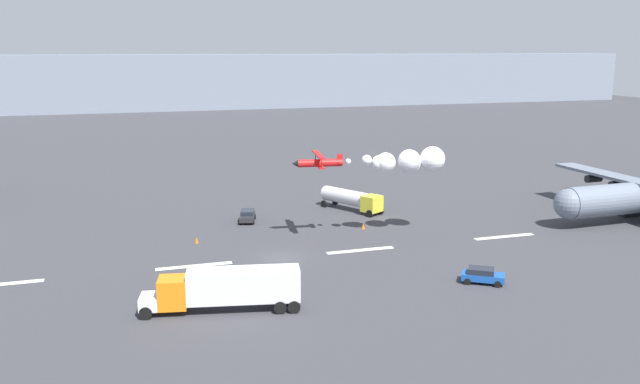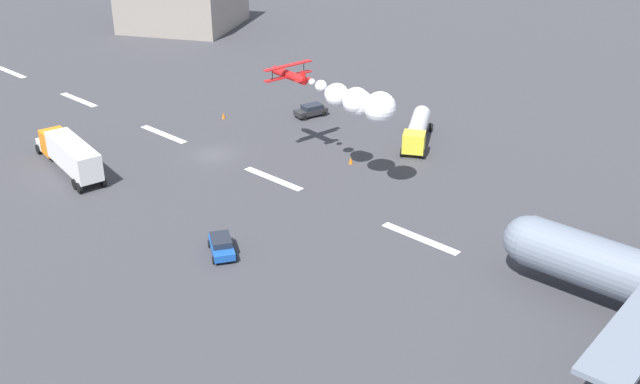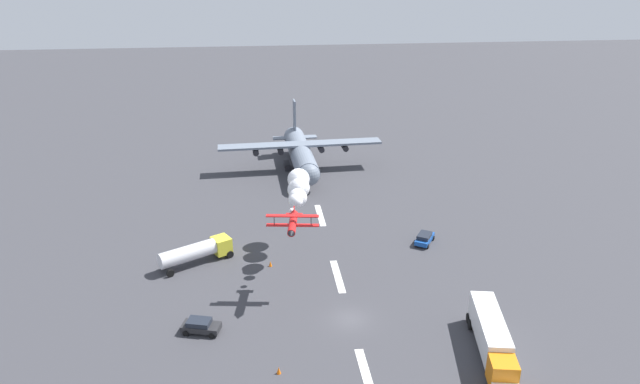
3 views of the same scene
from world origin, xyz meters
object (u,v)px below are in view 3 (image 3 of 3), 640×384
Objects in this scene: cargo_transport_plane at (301,155)px; traffic_cone_far at (270,264)px; airport_staff_sedan at (201,326)px; traffic_cone_near at (279,370)px; stunt_biplane_red at (298,190)px; fuel_tanker_truck at (197,252)px; semi_truck_orange at (492,339)px; followme_car_yellow at (425,238)px.

traffic_cone_far is at bearing 168.36° from cargo_transport_plane.
traffic_cone_far is (13.31, -8.03, -0.44)m from airport_staff_sedan.
stunt_biplane_red is at bearing -9.39° from traffic_cone_near.
airport_staff_sedan is at bearing -174.08° from fuel_tanker_truck.
semi_truck_orange is at bearing -165.75° from cargo_transport_plane.
traffic_cone_near is at bearing -179.99° from traffic_cone_far.
followme_car_yellow is 33.27m from traffic_cone_near.
stunt_biplane_red is 24.74× the size of traffic_cone_far.
cargo_transport_plane is 56.75m from traffic_cone_near.
fuel_tanker_truck reaches higher than traffic_cone_far.
semi_truck_orange reaches higher than traffic_cone_near.
cargo_transport_plane is 32.29m from stunt_biplane_red.
traffic_cone_near is at bearing 138.55° from followme_car_yellow.
cargo_transport_plane reaches higher than traffic_cone_far.
cargo_transport_plane is 3.19× the size of fuel_tanker_truck.
traffic_cone_far is (-1.96, -9.61, -1.37)m from fuel_tanker_truck.
stunt_biplane_red is 4.17× the size of airport_staff_sedan.
traffic_cone_far is at bearing -31.10° from airport_staff_sedan.
airport_staff_sedan is 11.11m from traffic_cone_near.
airport_staff_sedan is (-15.26, -1.58, -0.94)m from fuel_tanker_truck.
cargo_transport_plane reaches higher than followme_car_yellow.
fuel_tanker_truck is 2.21× the size of followme_car_yellow.
followme_car_yellow reaches higher than traffic_cone_near.
semi_truck_orange is 3.19× the size of followme_car_yellow.
fuel_tanker_truck is at bearing 78.50° from traffic_cone_far.
fuel_tanker_truck is at bearing 153.12° from cargo_transport_plane.
semi_truck_orange reaches higher than airport_staff_sedan.
traffic_cone_far is at bearing 0.01° from traffic_cone_near.
stunt_biplane_red is 10.38m from traffic_cone_far.
fuel_tanker_truck is at bearing 96.95° from stunt_biplane_red.
semi_truck_orange is 21.59m from traffic_cone_near.
stunt_biplane_red is 19.83m from followme_car_yellow.
cargo_transport_plane is 34.68m from followme_car_yellow.
traffic_cone_far is (20.92, 21.52, -1.74)m from semi_truck_orange.
stunt_biplane_red is 4.23× the size of followme_car_yellow.
followme_car_yellow is at bearing -41.45° from traffic_cone_near.
stunt_biplane_red is 15.67m from fuel_tanker_truck.
traffic_cone_near is at bearing 170.61° from stunt_biplane_red.
stunt_biplane_red is at bearing -83.05° from fuel_tanker_truck.
semi_truck_orange is 1.44× the size of fuel_tanker_truck.
followme_car_yellow is at bearing -86.36° from fuel_tanker_truck.
cargo_transport_plane is 6.96× the size of airport_staff_sedan.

